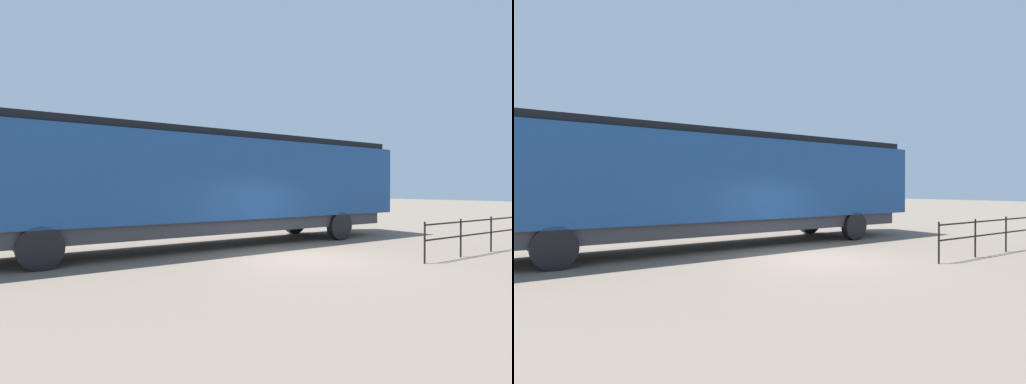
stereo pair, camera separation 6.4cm
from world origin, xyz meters
TOP-DOWN VIEW (x-y plane):
  - ground_plane at (0.00, 0.00)m, footprint 120.00×120.00m
  - locomotive at (-3.76, -0.62)m, footprint 3.04×16.33m

SIDE VIEW (x-z plane):
  - ground_plane at x=0.00m, z-range 0.00..0.00m
  - locomotive at x=-3.76m, z-range 0.25..4.18m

